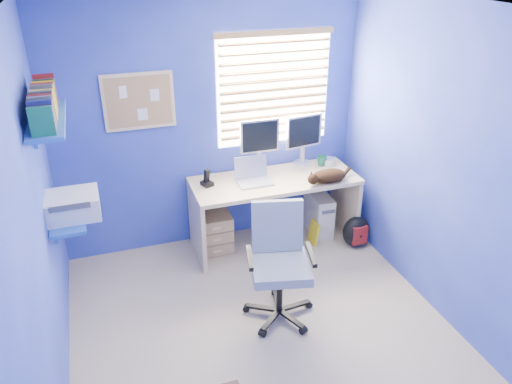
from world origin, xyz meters
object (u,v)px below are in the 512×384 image
object	(u,v)px
office_chair	(279,277)
cat	(329,176)
desk	(274,212)
laptop	(255,173)
tower_pc	(319,213)

from	to	relation	value
office_chair	cat	bearing A→B (deg)	44.74
desk	laptop	distance (m)	0.53
desk	cat	distance (m)	0.68
laptop	tower_pc	distance (m)	0.98
desk	cat	xyz separation A→B (m)	(0.47, -0.23, 0.43)
office_chair	tower_pc	bearing A→B (deg)	51.30
laptop	office_chair	size ratio (longest dim) A/B	0.34
desk	laptop	size ratio (longest dim) A/B	5.00
laptop	cat	size ratio (longest dim) A/B	0.91
desk	laptop	bearing A→B (deg)	-174.75
laptop	office_chair	bearing A→B (deg)	-97.25
desk	office_chair	size ratio (longest dim) A/B	1.69
laptop	office_chair	xyz separation A→B (m)	(-0.13, -1.02, -0.49)
cat	desk	bearing A→B (deg)	141.81
cat	tower_pc	bearing A→B (deg)	65.39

